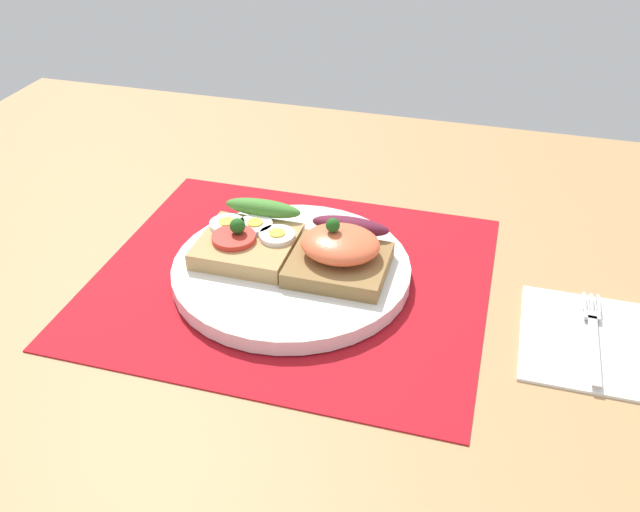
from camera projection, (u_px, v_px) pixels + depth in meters
ground_plane at (292, 291)px, 72.05cm from camera, size 120.00×90.00×3.20cm
placemat at (292, 278)px, 71.07cm from camera, size 39.33×34.37×0.30cm
plate at (292, 270)px, 70.55cm from camera, size 24.10×24.10×1.57cm
sandwich_egg_tomato at (249, 238)px, 71.65cm from camera, size 9.57×10.56×3.96cm
sandwich_salmon at (341, 251)px, 68.52cm from camera, size 9.54×10.09×5.59cm
napkin at (586, 339)px, 62.89cm from camera, size 11.64×13.74×0.60cm
fork at (593, 334)px, 62.82cm from camera, size 1.62×13.17×0.32cm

